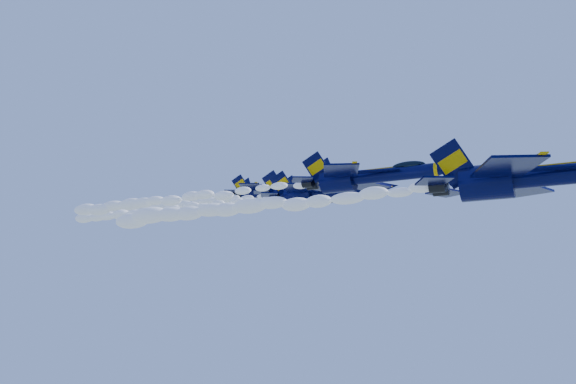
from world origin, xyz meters
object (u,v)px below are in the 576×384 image
at_px(jet_lead, 537,176).
at_px(jet_third, 324,192).
at_px(jet_fifth, 270,190).
at_px(jet_second, 368,176).
at_px(jet_fourth, 311,190).

xyz_separation_m(jet_lead, jet_third, (-25.47, 15.85, 4.00)).
relative_size(jet_third, jet_fifth, 1.02).
xyz_separation_m(jet_lead, jet_second, (-17.10, 8.17, 3.54)).
bearing_deg(jet_third, jet_lead, -31.90).
bearing_deg(jet_lead, jet_third, 148.10).
height_order(jet_fourth, jet_fifth, jet_fifth).
relative_size(jet_third, jet_fourth, 0.89).
distance_m(jet_fourth, jet_fifth, 12.41).
height_order(jet_lead, jet_fifth, jet_fifth).
relative_size(jet_lead, jet_fifth, 1.20).
distance_m(jet_lead, jet_fifth, 57.72).
bearing_deg(jet_fifth, jet_third, -47.21).
bearing_deg(jet_lead, jet_fourth, 138.16).
bearing_deg(jet_third, jet_fifth, 132.79).
bearing_deg(jet_fourth, jet_second, -53.12).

